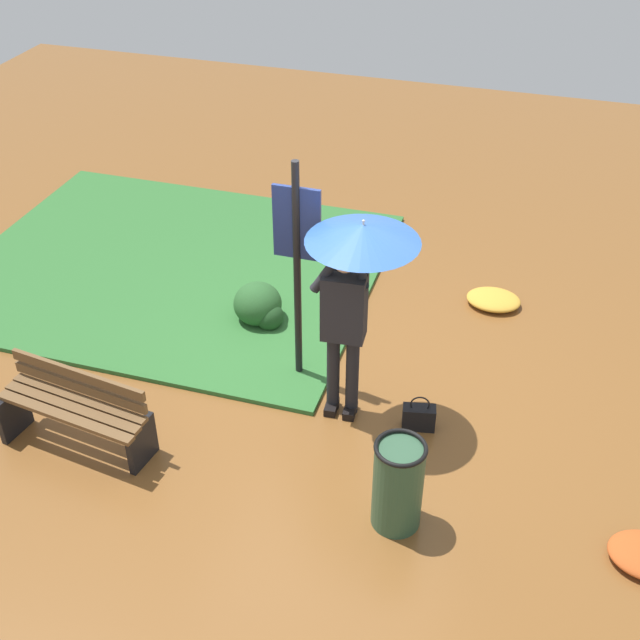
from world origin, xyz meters
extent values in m
plane|color=brown|center=(0.00, 0.00, 0.00)|extent=(18.00, 18.00, 0.00)
cube|color=#2D662D|center=(-2.54, 1.71, 0.03)|extent=(4.80, 4.00, 0.05)
cylinder|color=black|center=(0.00, -0.11, 0.43)|extent=(0.12, 0.12, 0.86)
cylinder|color=black|center=(0.18, -0.11, 0.43)|extent=(0.12, 0.12, 0.86)
cube|color=black|center=(0.00, -0.15, 0.04)|extent=(0.13, 0.23, 0.08)
cube|color=black|center=(0.18, -0.15, 0.04)|extent=(0.13, 0.23, 0.08)
cube|color=#232328|center=(0.09, -0.11, 1.18)|extent=(0.40, 0.27, 0.64)
sphere|color=beige|center=(0.09, -0.11, 1.64)|extent=(0.20, 0.20, 0.20)
ellipsoid|color=black|center=(0.09, -0.11, 1.67)|extent=(0.20, 0.20, 0.15)
cylinder|color=#232328|center=(-0.12, -0.13, 1.39)|extent=(0.18, 0.13, 0.18)
cylinder|color=#232328|center=(-0.08, -0.14, 1.48)|extent=(0.24, 0.11, 0.33)
cube|color=black|center=(0.00, -0.13, 1.62)|extent=(0.07, 0.02, 0.14)
cylinder|color=#232328|center=(0.25, -0.10, 1.42)|extent=(0.11, 0.10, 0.09)
cylinder|color=#232328|center=(0.24, -0.09, 1.51)|extent=(0.10, 0.09, 0.23)
cylinder|color=#A5A5AD|center=(0.23, -0.09, 1.83)|extent=(0.02, 0.02, 0.41)
cone|color=#264C8C|center=(0.23, -0.09, 1.92)|extent=(0.96, 0.96, 0.16)
sphere|color=#A5A5AD|center=(0.23, -0.09, 2.03)|extent=(0.02, 0.02, 0.02)
cylinder|color=black|center=(-0.46, 0.28, 1.15)|extent=(0.07, 0.07, 2.30)
cube|color=navy|center=(-0.46, 0.29, 1.70)|extent=(0.44, 0.04, 0.70)
cube|color=silver|center=(-0.46, 0.31, 1.70)|extent=(0.38, 0.01, 0.64)
cube|color=black|center=(0.83, -0.14, 0.12)|extent=(0.32, 0.20, 0.24)
torus|color=black|center=(0.83, -0.14, 0.28)|extent=(0.18, 0.05, 0.18)
cube|color=black|center=(-2.66, -1.27, 0.22)|extent=(0.11, 0.36, 0.44)
cube|color=black|center=(-1.38, -1.27, 0.22)|extent=(0.11, 0.36, 0.44)
cube|color=brown|center=(-2.02, -1.39, 0.46)|extent=(1.40, 0.30, 0.04)
cube|color=brown|center=(-2.02, -1.27, 0.46)|extent=(1.40, 0.30, 0.04)
cube|color=brown|center=(-2.02, -1.15, 0.46)|extent=(1.40, 0.30, 0.04)
cube|color=brown|center=(-2.02, -1.10, 0.56)|extent=(1.39, 0.24, 0.10)
cube|color=brown|center=(-2.02, -1.10, 0.70)|extent=(1.39, 0.24, 0.10)
cylinder|color=#2D5138|center=(0.87, -1.28, 0.40)|extent=(0.40, 0.40, 0.80)
torus|color=black|center=(0.87, -1.28, 0.82)|extent=(0.42, 0.42, 0.04)
ellipsoid|color=#285628|center=(-1.16, 1.00, 0.23)|extent=(0.52, 0.52, 0.47)
ellipsoid|color=#1E421E|center=(-1.01, 0.92, 0.16)|extent=(0.31, 0.31, 0.31)
ellipsoid|color=gold|center=(1.24, 2.07, 0.07)|extent=(0.60, 0.48, 0.13)
camera|label=1|loc=(1.58, -5.69, 5.17)|focal=45.65mm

